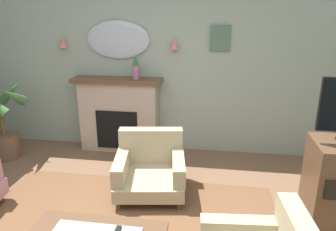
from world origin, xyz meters
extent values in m
cube|color=#93A393|center=(0.00, 2.52, 1.38)|extent=(6.62, 0.10, 2.77)
cube|color=tan|center=(-0.59, 2.31, 0.55)|extent=(1.20, 0.28, 1.10)
cube|color=black|center=(-0.59, 2.21, 0.38)|extent=(0.64, 0.12, 0.60)
cube|color=brown|center=(-0.59, 2.29, 1.13)|extent=(1.36, 0.36, 0.06)
cylinder|color=#9E6084|center=(-0.29, 2.27, 1.26)|extent=(0.10, 0.10, 0.20)
cone|color=#2D6633|center=(-0.29, 2.27, 1.44)|extent=(0.10, 0.10, 0.16)
ellipsoid|color=#B2BCC6|center=(-0.59, 2.44, 1.71)|extent=(0.96, 0.06, 0.56)
cone|color=#D17066|center=(-1.44, 2.39, 1.66)|extent=(0.14, 0.14, 0.14)
cone|color=#D17066|center=(0.26, 2.39, 1.66)|extent=(0.14, 0.14, 0.14)
cube|color=#4C6B56|center=(0.91, 2.45, 1.75)|extent=(0.28, 0.03, 0.36)
cylinder|color=brown|center=(-1.55, 0.64, 0.05)|extent=(0.07, 0.07, 0.10)
cube|color=tan|center=(0.14, 1.09, 0.18)|extent=(0.91, 0.91, 0.16)
cube|color=tan|center=(0.09, 1.43, 0.48)|extent=(0.81, 0.28, 0.45)
cube|color=tan|center=(-0.19, 1.04, 0.37)|extent=(0.24, 0.73, 0.22)
cube|color=tan|center=(0.48, 1.14, 0.37)|extent=(0.24, 0.73, 0.22)
cylinder|color=brown|center=(-0.14, 0.70, 0.05)|extent=(0.06, 0.06, 0.10)
cylinder|color=brown|center=(0.53, 0.80, 0.05)|extent=(0.06, 0.06, 0.10)
cylinder|color=brown|center=(-0.24, 1.37, 0.05)|extent=(0.06, 0.06, 0.10)
cylinder|color=brown|center=(0.43, 1.48, 0.05)|extent=(0.06, 0.06, 0.10)
cube|color=tan|center=(1.16, 0.05, 0.37)|extent=(0.73, 0.20, 0.22)
cylinder|color=brown|center=(-2.21, 1.77, 0.18)|extent=(0.41, 0.41, 0.36)
cylinder|color=brown|center=(-2.21, 1.77, 0.55)|extent=(0.08, 0.08, 0.38)
cone|color=#4C8447|center=(-1.98, 1.79, 0.97)|extent=(0.20, 0.58, 0.42)
cone|color=#4C8447|center=(-2.15, 1.99, 0.97)|extent=(0.57, 0.30, 0.46)
camera|label=1|loc=(0.86, -2.27, 2.13)|focal=34.26mm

